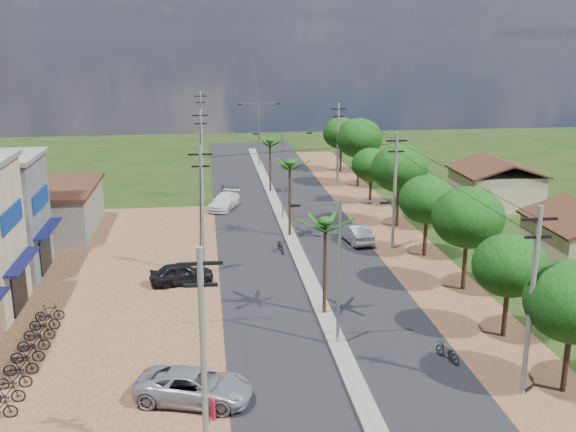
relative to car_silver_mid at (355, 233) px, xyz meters
name	(u,v)px	position (x,y,z in m)	size (l,w,h in m)	color
ground	(337,345)	(-5.00, -17.91, -0.73)	(160.00, 160.00, 0.00)	black
road	(298,256)	(-5.00, -2.91, -0.71)	(12.00, 110.00, 0.04)	black
median	(293,243)	(-5.00, 0.09, -0.64)	(1.00, 90.00, 0.18)	#605E56
dirt_lot_west	(75,301)	(-20.00, -9.91, -0.72)	(18.00, 46.00, 0.04)	#4E2F1B
dirt_shoulder_east	(408,252)	(3.50, -2.91, -0.72)	(5.00, 90.00, 0.03)	#4E2F1B
low_shed	(33,210)	(-26.00, 6.09, 1.23)	(10.40, 10.40, 3.95)	#605E56
house_east_far	(496,181)	(16.00, 10.09, 1.66)	(7.60, 7.50, 4.60)	#988D67
tree_east_a	(573,302)	(4.50, -23.91, 3.75)	(4.40, 4.40, 6.37)	black
tree_east_b	(510,266)	(4.30, -17.91, 3.38)	(4.00, 4.00, 5.83)	black
tree_east_c	(468,217)	(4.70, -10.91, 4.13)	(4.60, 4.60, 6.83)	black
tree_east_d	(427,200)	(4.40, -3.91, 3.60)	(4.20, 4.20, 6.13)	black
tree_east_e	(399,168)	(4.60, 4.09, 4.35)	(4.80, 4.80, 7.14)	black
tree_east_f	(371,165)	(4.20, 12.09, 3.15)	(3.80, 3.80, 5.52)	black
tree_east_g	(359,138)	(4.80, 20.09, 4.51)	(5.00, 5.00, 7.38)	black
tree_east_h	(341,133)	(4.50, 28.09, 3.90)	(4.40, 4.40, 6.52)	black
palm_median_near	(326,226)	(-5.00, -13.91, 4.80)	(2.00, 2.00, 6.15)	black
palm_median_mid	(290,166)	(-5.00, 2.09, 5.17)	(2.00, 2.00, 6.55)	black
palm_median_far	(270,143)	(-5.00, 18.09, 4.53)	(2.00, 2.00, 5.85)	black
streetlight_near	(339,261)	(-5.00, -17.91, 4.05)	(5.10, 0.18, 8.00)	gray
streetlight_mid	(283,168)	(-5.00, 7.09, 4.05)	(5.10, 0.18, 8.00)	gray
streetlight_far	(259,129)	(-5.00, 32.09, 4.05)	(5.10, 0.18, 8.00)	gray
utility_pole_w_a	(203,359)	(-12.00, -27.91, 4.02)	(1.60, 0.24, 9.00)	#605E56
utility_pole_w_b	(202,208)	(-12.00, -5.91, 4.02)	(1.60, 0.24, 9.00)	#605E56
utility_pole_w_c	(202,152)	(-12.00, 16.09, 4.02)	(1.60, 0.24, 9.00)	#605E56
utility_pole_w_d	(201,125)	(-12.00, 37.09, 4.02)	(1.60, 0.24, 9.00)	#605E56
utility_pole_e_a	(532,298)	(2.50, -23.91, 4.02)	(1.60, 0.24, 9.00)	#605E56
utility_pole_e_b	(395,189)	(2.50, -1.91, 4.02)	(1.60, 0.24, 9.00)	#605E56
utility_pole_e_c	(338,143)	(2.50, 20.09, 4.02)	(1.60, 0.24, 9.00)	#605E56
car_silver_mid	(355,233)	(0.00, 0.00, 0.00)	(1.55, 4.46, 1.47)	gray
car_white_far	(224,202)	(-10.00, 11.86, -0.02)	(2.01, 4.95, 1.44)	silver
car_parked_silver	(195,387)	(-12.50, -22.70, 0.00)	(2.45, 5.30, 1.47)	gray
car_parked_dark	(182,274)	(-13.48, -7.65, -0.02)	(1.68, 4.19, 1.43)	black
moto_rider_east	(447,353)	(0.20, -20.32, -0.28)	(0.61, 1.74, 0.92)	black
moto_rider_west_a	(281,246)	(-6.20, -1.83, -0.23)	(0.67, 1.91, 1.00)	black
moto_rider_west_b	(223,189)	(-9.93, 18.68, -0.28)	(0.42, 1.50, 0.90)	black
roadside_sign	(209,405)	(-11.88, -23.91, -0.25)	(0.52, 1.12, 0.98)	#AB0F27
parked_scooter_row	(27,354)	(-20.91, -17.92, -0.23)	(1.70, 11.03, 1.00)	black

